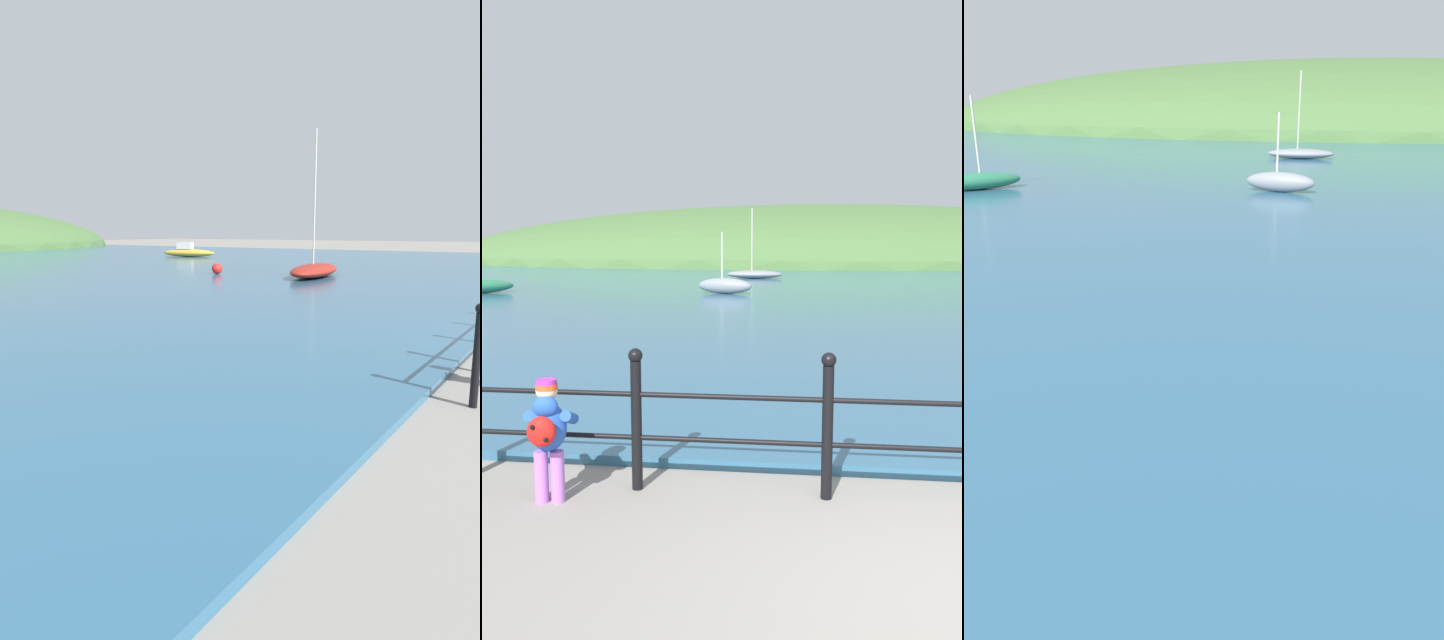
{
  "view_description": "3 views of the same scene",
  "coord_description": "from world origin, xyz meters",
  "views": [
    {
      "loc": [
        -10.27,
        0.58,
        1.98
      ],
      "look_at": [
        -4.45,
        4.63,
        0.73
      ],
      "focal_mm": 28.0,
      "sensor_mm": 36.0,
      "label": 1
    },
    {
      "loc": [
        -1.33,
        -3.44,
        2.06
      ],
      "look_at": [
        -2.34,
        4.5,
        1.09
      ],
      "focal_mm": 35.0,
      "sensor_mm": 36.0,
      "label": 2
    },
    {
      "loc": [
        -3.28,
        0.83,
        3.05
      ],
      "look_at": [
        -4.39,
        7.15,
        0.72
      ],
      "focal_mm": 35.0,
      "sensor_mm": 36.0,
      "label": 3
    }
  ],
  "objects": [
    {
      "name": "mooring_buoy",
      "position": [
        7.73,
        14.38,
        0.34
      ],
      "size": [
        0.49,
        0.49,
        0.49
      ],
      "primitive_type": "sphere",
      "color": "red",
      "rests_on": "water"
    },
    {
      "name": "boat_red_dinghy",
      "position": [
        9.01,
        10.13,
        0.39
      ],
      "size": [
        5.18,
        2.62,
        5.99
      ],
      "color": "maroon",
      "rests_on": "water"
    },
    {
      "name": "boat_green_fishing",
      "position": [
        19.1,
        25.85,
        0.46
      ],
      "size": [
        2.25,
        4.33,
        1.1
      ],
      "color": "gold",
      "rests_on": "water"
    }
  ]
}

